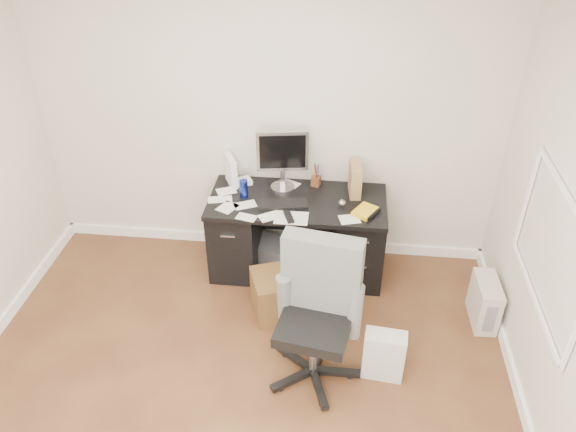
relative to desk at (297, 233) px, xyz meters
name	(u,v)px	position (x,y,z in m)	size (l,w,h in m)	color
ground	(230,419)	(-0.30, -1.65, -0.40)	(4.00, 4.00, 0.00)	#492417
room_shell	(219,215)	(-0.27, -1.62, 1.26)	(4.02, 4.02, 2.71)	beige
desk	(297,233)	(0.00, 0.00, 0.00)	(1.50, 0.70, 0.75)	black
loose_papers	(273,201)	(-0.20, -0.05, 0.35)	(1.10, 0.60, 0.00)	silver
lcd_monitor	(282,160)	(-0.15, 0.17, 0.63)	(0.44, 0.25, 0.55)	#A9AAAE
keyboard	(282,204)	(-0.12, -0.10, 0.36)	(0.42, 0.14, 0.02)	black
computer_mouse	(342,203)	(0.38, -0.06, 0.38)	(0.06, 0.06, 0.06)	#A9AAAE
travel_mug	(244,189)	(-0.46, 0.00, 0.43)	(0.07, 0.07, 0.16)	navy
white_binder	(231,171)	(-0.60, 0.20, 0.48)	(0.11, 0.23, 0.26)	white
magazine_file	(355,179)	(0.47, 0.15, 0.49)	(0.12, 0.24, 0.28)	#936C47
pen_cup	(316,175)	(0.14, 0.25, 0.46)	(0.09, 0.09, 0.22)	#5C311A
yellow_book	(366,212)	(0.57, -0.15, 0.37)	(0.16, 0.20, 0.04)	yellow
paper_remote	(291,217)	(-0.02, -0.28, 0.36)	(0.27, 0.22, 0.02)	silver
office_chair	(315,319)	(0.23, -1.20, 0.16)	(0.63, 0.63, 1.12)	#595B59
pc_tower	(485,302)	(1.56, -0.49, -0.20)	(0.17, 0.39, 0.39)	beige
shopping_bag	(384,355)	(0.74, -1.15, -0.20)	(0.29, 0.21, 0.40)	silver
wicker_basket	(276,294)	(-0.11, -0.57, -0.21)	(0.37, 0.37, 0.37)	#482915
desk_printer	(267,251)	(-0.29, 0.10, -0.29)	(0.36, 0.29, 0.21)	slate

